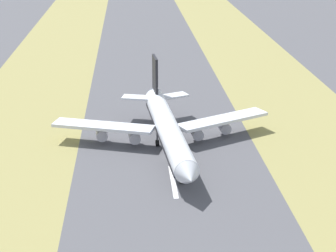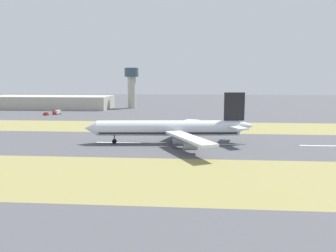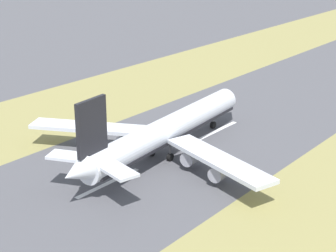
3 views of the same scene
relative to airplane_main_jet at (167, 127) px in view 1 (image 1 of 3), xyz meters
name	(u,v)px [view 1 (image 1 of 3)]	position (x,y,z in m)	size (l,w,h in m)	color
ground_plane	(169,157)	(-0.05, 7.01, -6.02)	(800.00, 800.00, 0.00)	#4C4C51
grass_median_west	(331,152)	(-45.05, 7.01, -6.02)	(40.00, 600.00, 0.01)	olive
grass_median_east	(0,162)	(44.95, 7.01, -6.02)	(40.00, 600.00, 0.01)	olive
centreline_dash_near	(157,87)	(-0.05, -58.10, -6.01)	(1.20, 18.00, 0.01)	silver
centreline_dash_mid	(163,124)	(-0.05, -18.10, -6.01)	(1.20, 18.00, 0.01)	silver
centreline_dash_far	(173,181)	(-0.05, 21.90, -6.01)	(1.20, 18.00, 0.01)	silver
airplane_main_jet	(167,127)	(0.00, 0.00, 0.00)	(63.89, 67.22, 20.20)	silver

